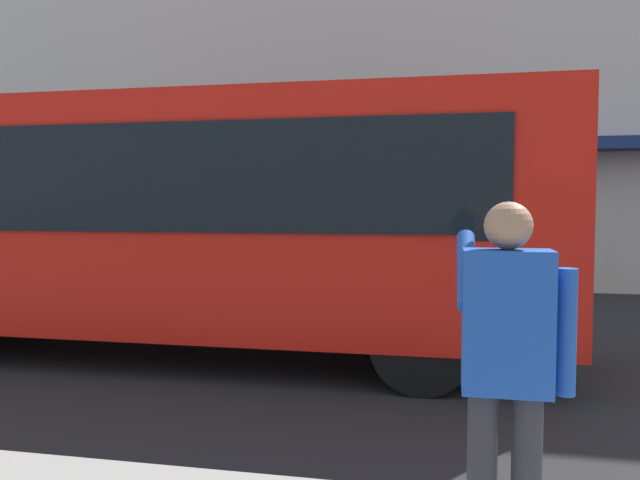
% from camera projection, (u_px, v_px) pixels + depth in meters
% --- Properties ---
extents(ground_plane, '(60.00, 60.00, 0.00)m').
position_uv_depth(ground_plane, '(401.00, 363.00, 7.22)').
color(ground_plane, '#232326').
extents(building_facade_far, '(28.00, 1.55, 12.00)m').
position_uv_depth(building_facade_far, '(427.00, 11.00, 13.51)').
color(building_facade_far, beige).
rests_on(building_facade_far, ground_plane).
extents(red_bus, '(9.05, 2.54, 3.08)m').
position_uv_depth(red_bus, '(176.00, 216.00, 7.61)').
color(red_bus, red).
rests_on(red_bus, ground_plane).
extents(pedestrian_photographer, '(0.53, 0.52, 1.70)m').
position_uv_depth(pedestrian_photographer, '(507.00, 355.00, 2.89)').
color(pedestrian_photographer, '#2D2D33').
rests_on(pedestrian_photographer, sidewalk_curb).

